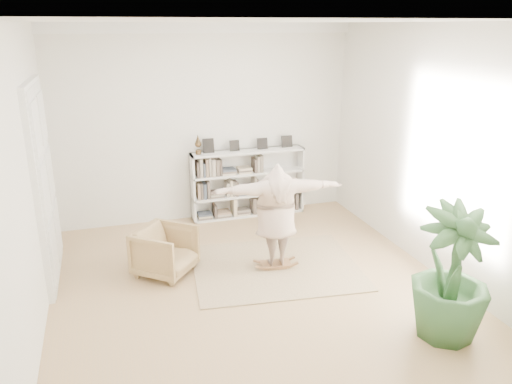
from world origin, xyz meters
TOP-DOWN VIEW (x-y plane):
  - floor at (0.00, 0.00)m, footprint 6.00×6.00m
  - room_shell at (0.00, 2.94)m, footprint 6.00×6.00m
  - doors at (-2.70, 1.30)m, footprint 0.09×1.78m
  - bookshelf at (0.74, 2.82)m, footprint 2.20×0.35m
  - armchair at (-1.12, 0.84)m, footprint 1.10×1.10m
  - rug at (0.51, 0.51)m, footprint 2.70×2.26m
  - rocker_board at (0.51, 0.51)m, footprint 0.48×0.32m
  - person at (0.51, 0.51)m, footprint 1.99×0.74m
  - houseplant at (1.86, -1.74)m, footprint 0.97×0.97m

SIDE VIEW (x-z plane):
  - floor at x=0.00m, z-range 0.00..0.00m
  - rug at x=0.51m, z-range 0.00..0.02m
  - rocker_board at x=0.51m, z-range 0.01..0.11m
  - armchair at x=-1.12m, z-range 0.00..0.72m
  - bookshelf at x=0.74m, z-range -0.18..1.46m
  - houseplant at x=1.86m, z-range 0.00..1.64m
  - person at x=0.51m, z-range 0.12..1.70m
  - doors at x=-2.70m, z-range -0.06..2.86m
  - room_shell at x=0.00m, z-range 0.51..6.51m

